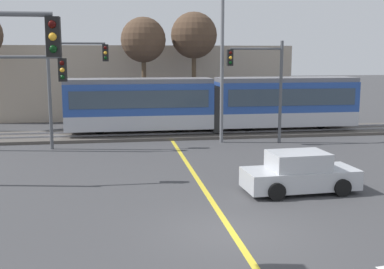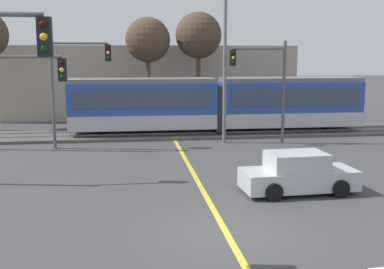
{
  "view_description": "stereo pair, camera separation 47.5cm",
  "coord_description": "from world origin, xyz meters",
  "px_view_note": "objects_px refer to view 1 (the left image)",
  "views": [
    {
      "loc": [
        -3.19,
        -12.86,
        5.06
      ],
      "look_at": [
        0.02,
        7.68,
        1.6
      ],
      "focal_mm": 45.0,
      "sensor_mm": 36.0,
      "label": 1
    },
    {
      "loc": [
        -2.72,
        -12.93,
        5.06
      ],
      "look_at": [
        0.02,
        7.68,
        1.6
      ],
      "focal_mm": 45.0,
      "sensor_mm": 36.0,
      "label": 2
    }
  ],
  "objects_px": {
    "sedan_crossing": "(300,174)",
    "bare_tree_east": "(194,36)",
    "light_rail_tram": "(214,103)",
    "traffic_light_far_right": "(263,77)",
    "bare_tree_west": "(143,41)",
    "traffic_light_far_left": "(69,75)",
    "street_lamp_centre": "(225,58)"
  },
  "relations": [
    {
      "from": "sedan_crossing",
      "to": "bare_tree_east",
      "type": "distance_m",
      "value": 19.07
    },
    {
      "from": "traffic_light_far_left",
      "to": "traffic_light_far_right",
      "type": "bearing_deg",
      "value": -0.14
    },
    {
      "from": "traffic_light_far_right",
      "to": "street_lamp_centre",
      "type": "distance_m",
      "value": 2.4
    },
    {
      "from": "traffic_light_far_left",
      "to": "street_lamp_centre",
      "type": "xyz_separation_m",
      "value": [
        8.59,
        0.57,
        0.9
      ]
    },
    {
      "from": "bare_tree_west",
      "to": "bare_tree_east",
      "type": "distance_m",
      "value": 3.71
    },
    {
      "from": "light_rail_tram",
      "to": "street_lamp_centre",
      "type": "bearing_deg",
      "value": -89.88
    },
    {
      "from": "light_rail_tram",
      "to": "sedan_crossing",
      "type": "bearing_deg",
      "value": -87.73
    },
    {
      "from": "traffic_light_far_right",
      "to": "bare_tree_west",
      "type": "distance_m",
      "value": 10.19
    },
    {
      "from": "light_rail_tram",
      "to": "traffic_light_far_right",
      "type": "height_order",
      "value": "traffic_light_far_right"
    },
    {
      "from": "traffic_light_far_left",
      "to": "street_lamp_centre",
      "type": "distance_m",
      "value": 8.66
    },
    {
      "from": "light_rail_tram",
      "to": "bare_tree_west",
      "type": "distance_m",
      "value": 7.15
    },
    {
      "from": "light_rail_tram",
      "to": "traffic_light_far_right",
      "type": "bearing_deg",
      "value": -59.17
    },
    {
      "from": "sedan_crossing",
      "to": "traffic_light_far_left",
      "type": "relative_size",
      "value": 0.71
    },
    {
      "from": "traffic_light_far_right",
      "to": "bare_tree_east",
      "type": "relative_size",
      "value": 0.72
    },
    {
      "from": "light_rail_tram",
      "to": "sedan_crossing",
      "type": "height_order",
      "value": "light_rail_tram"
    },
    {
      "from": "bare_tree_east",
      "to": "bare_tree_west",
      "type": "bearing_deg",
      "value": -171.28
    },
    {
      "from": "traffic_light_far_left",
      "to": "sedan_crossing",
      "type": "bearing_deg",
      "value": -47.41
    },
    {
      "from": "traffic_light_far_right",
      "to": "bare_tree_west",
      "type": "relative_size",
      "value": 0.76
    },
    {
      "from": "traffic_light_far_left",
      "to": "bare_tree_east",
      "type": "height_order",
      "value": "bare_tree_east"
    },
    {
      "from": "traffic_light_far_left",
      "to": "street_lamp_centre",
      "type": "bearing_deg",
      "value": 3.79
    },
    {
      "from": "traffic_light_far_left",
      "to": "bare_tree_east",
      "type": "relative_size",
      "value": 0.74
    },
    {
      "from": "traffic_light_far_right",
      "to": "bare_tree_east",
      "type": "bearing_deg",
      "value": 107.58
    },
    {
      "from": "bare_tree_west",
      "to": "sedan_crossing",
      "type": "bearing_deg",
      "value": -75.0
    },
    {
      "from": "traffic_light_far_right",
      "to": "bare_tree_east",
      "type": "distance_m",
      "value": 9.05
    },
    {
      "from": "sedan_crossing",
      "to": "bare_tree_east",
      "type": "relative_size",
      "value": 0.53
    },
    {
      "from": "street_lamp_centre",
      "to": "bare_tree_east",
      "type": "relative_size",
      "value": 1.07
    },
    {
      "from": "sedan_crossing",
      "to": "traffic_light_far_left",
      "type": "height_order",
      "value": "traffic_light_far_left"
    },
    {
      "from": "sedan_crossing",
      "to": "traffic_light_far_left",
      "type": "xyz_separation_m",
      "value": [
        -9.12,
        9.92,
        3.28
      ]
    },
    {
      "from": "sedan_crossing",
      "to": "traffic_light_far_right",
      "type": "height_order",
      "value": "traffic_light_far_right"
    },
    {
      "from": "light_rail_tram",
      "to": "sedan_crossing",
      "type": "distance_m",
      "value": 13.47
    },
    {
      "from": "bare_tree_east",
      "to": "light_rail_tram",
      "type": "bearing_deg",
      "value": -83.6
    },
    {
      "from": "sedan_crossing",
      "to": "bare_tree_west",
      "type": "height_order",
      "value": "bare_tree_west"
    }
  ]
}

